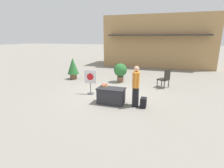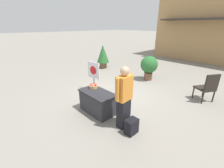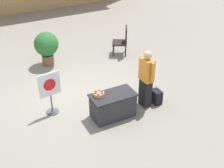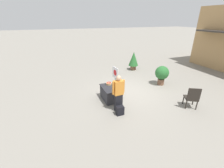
# 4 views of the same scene
# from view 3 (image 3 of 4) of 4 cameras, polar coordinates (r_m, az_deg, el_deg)

# --- Properties ---
(ground_plane) EXTENTS (120.00, 120.00, 0.00)m
(ground_plane) POSITION_cam_3_polar(r_m,az_deg,el_deg) (9.77, -5.67, -1.93)
(ground_plane) COLOR gray
(display_table) EXTENTS (1.24, 0.66, 0.71)m
(display_table) POSITION_cam_3_polar(r_m,az_deg,el_deg) (8.62, 0.17, -3.92)
(display_table) COLOR #2D2D33
(display_table) RESTS_ON ground_plane
(apple_basket) EXTENTS (0.29, 0.29, 0.13)m
(apple_basket) POSITION_cam_3_polar(r_m,az_deg,el_deg) (8.35, -2.42, -1.80)
(apple_basket) COLOR tan
(apple_basket) RESTS_ON display_table
(person_visitor) EXTENTS (0.28, 0.61, 1.74)m
(person_visitor) POSITION_cam_3_polar(r_m,az_deg,el_deg) (8.85, 6.27, 1.01)
(person_visitor) COLOR black
(person_visitor) RESTS_ON ground_plane
(backpack) EXTENTS (0.24, 0.34, 0.42)m
(backpack) POSITION_cam_3_polar(r_m,az_deg,el_deg) (9.34, 8.09, -2.30)
(backpack) COLOR black
(backpack) RESTS_ON ground_plane
(poster_board) EXTENTS (0.63, 0.36, 1.27)m
(poster_board) POSITION_cam_3_polar(r_m,az_deg,el_deg) (8.74, -11.23, -1.33)
(poster_board) COLOR #4C4C51
(poster_board) RESTS_ON ground_plane
(patio_chair) EXTENTS (0.75, 0.75, 1.10)m
(patio_chair) POSITION_cam_3_polar(r_m,az_deg,el_deg) (12.02, 1.95, 8.11)
(patio_chair) COLOR #28231E
(patio_chair) RESTS_ON ground_plane
(potted_plant_far_right) EXTENTS (0.86, 0.86, 1.25)m
(potted_plant_far_right) POSITION_cam_3_polar(r_m,az_deg,el_deg) (11.38, -11.90, 6.89)
(potted_plant_far_right) COLOR brown
(potted_plant_far_right) RESTS_ON ground_plane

